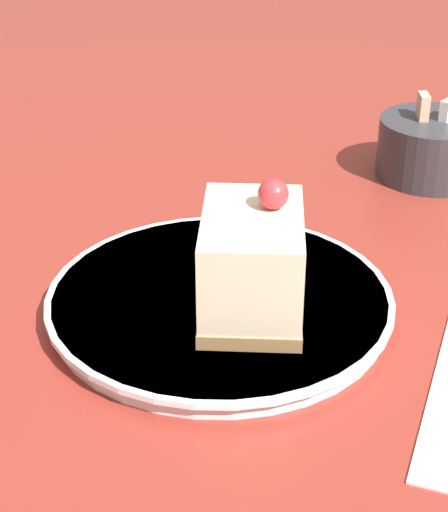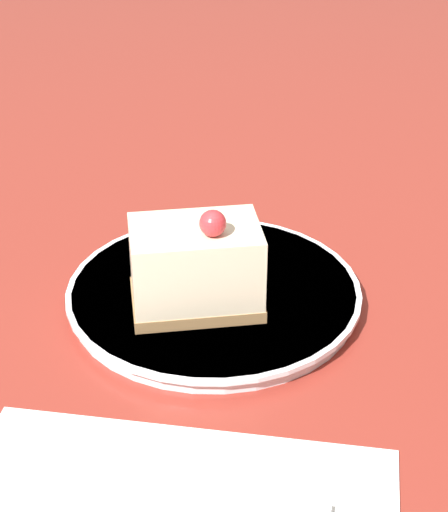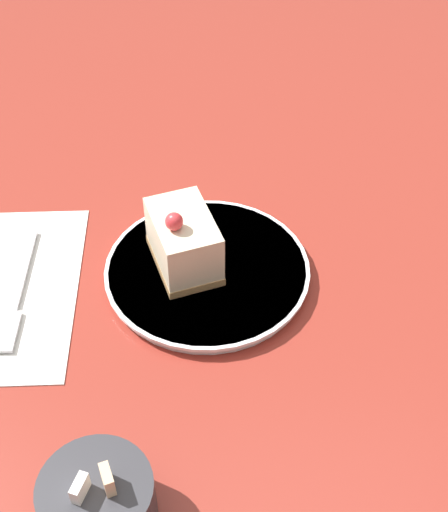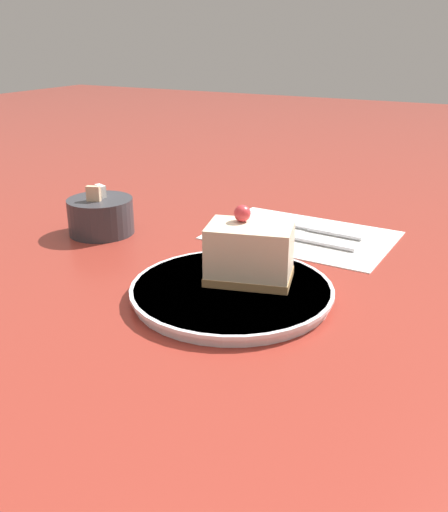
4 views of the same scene
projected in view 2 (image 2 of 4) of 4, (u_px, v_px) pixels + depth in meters
ground_plane at (197, 320)px, 0.65m from camera, size 4.00×4.00×0.00m
plate at (214, 294)px, 0.67m from camera, size 0.23×0.23×0.01m
cake_slice at (195, 268)px, 0.63m from camera, size 0.09×0.11×0.09m
fork at (202, 503)px, 0.49m from camera, size 0.03×0.18×0.00m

